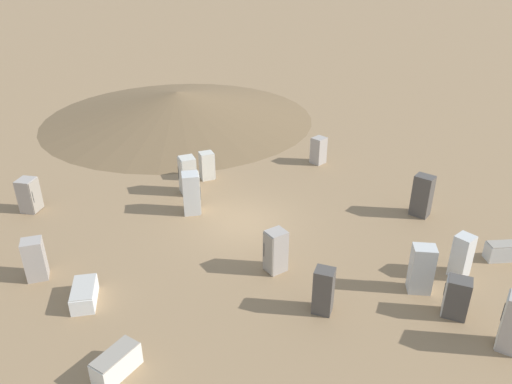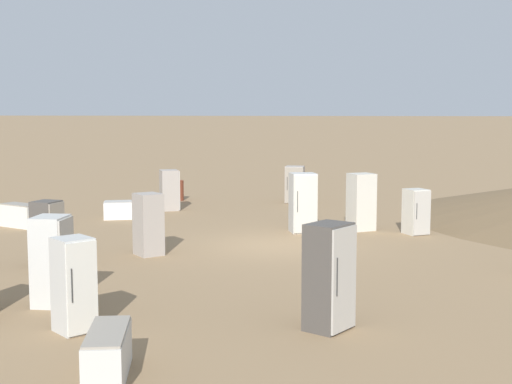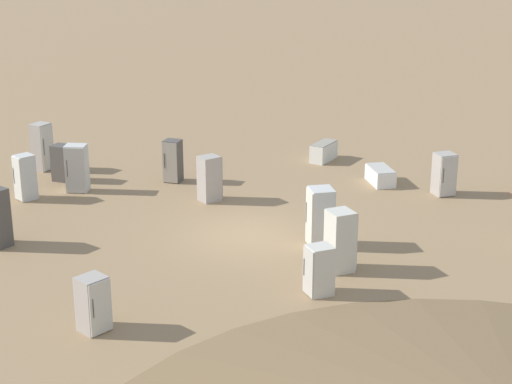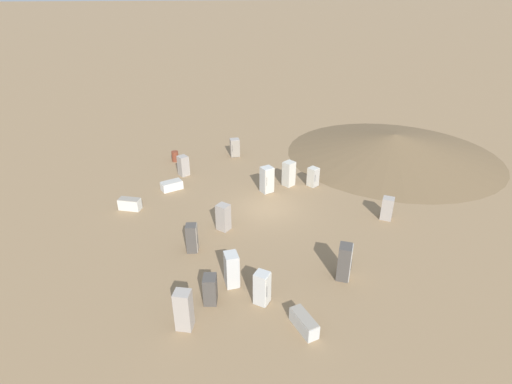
{
  "view_description": "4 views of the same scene",
  "coord_description": "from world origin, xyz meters",
  "px_view_note": "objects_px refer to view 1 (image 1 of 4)",
  "views": [
    {
      "loc": [
        -3.85,
        18.21,
        11.06
      ],
      "look_at": [
        -0.34,
        -1.25,
        0.92
      ],
      "focal_mm": 35.0,
      "sensor_mm": 36.0,
      "label": 1
    },
    {
      "loc": [
        -19.91,
        -3.02,
        3.86
      ],
      "look_at": [
        0.83,
        0.66,
        1.45
      ],
      "focal_mm": 50.0,
      "sensor_mm": 36.0,
      "label": 2
    },
    {
      "loc": [
        4.26,
        -25.63,
        10.3
      ],
      "look_at": [
        0.29,
        0.16,
        1.42
      ],
      "focal_mm": 60.0,
      "sensor_mm": 36.0,
      "label": 3
    },
    {
      "loc": [
        -22.3,
        5.41,
        13.01
      ],
      "look_at": [
        -0.84,
        0.91,
        1.77
      ],
      "focal_mm": 28.0,
      "sensor_mm": 36.0,
      "label": 4
    }
  ],
  "objects_px": {
    "discarded_fridge_2": "(318,150)",
    "discarded_fridge_4": "(29,195)",
    "discarded_fridge_8": "(422,196)",
    "discarded_fridge_11": "(35,259)",
    "discarded_fridge_0": "(84,294)",
    "discarded_fridge_13": "(191,193)",
    "discarded_fridge_12": "(324,291)",
    "discarded_fridge_14": "(462,256)",
    "discarded_fridge_15": "(276,251)",
    "discarded_fridge_7": "(421,269)",
    "discarded_fridge_10": "(188,175)",
    "discarded_fridge_3": "(456,298)",
    "discarded_fridge_5": "(207,166)",
    "discarded_fridge_9": "(506,251)",
    "discarded_fridge_6": "(116,363)"
  },
  "relations": [
    {
      "from": "discarded_fridge_2",
      "to": "discarded_fridge_0",
      "type": "bearing_deg",
      "value": -173.02
    },
    {
      "from": "discarded_fridge_10",
      "to": "discarded_fridge_14",
      "type": "xyz_separation_m",
      "value": [
        -11.68,
        4.61,
        -0.09
      ]
    },
    {
      "from": "discarded_fridge_2",
      "to": "discarded_fridge_12",
      "type": "bearing_deg",
      "value": -140.49
    },
    {
      "from": "discarded_fridge_0",
      "to": "discarded_fridge_6",
      "type": "distance_m",
      "value": 3.65
    },
    {
      "from": "discarded_fridge_14",
      "to": "discarded_fridge_10",
      "type": "bearing_deg",
      "value": -162.72
    },
    {
      "from": "discarded_fridge_2",
      "to": "discarded_fridge_3",
      "type": "relative_size",
      "value": 1.03
    },
    {
      "from": "discarded_fridge_2",
      "to": "discarded_fridge_8",
      "type": "relative_size",
      "value": 0.77
    },
    {
      "from": "discarded_fridge_2",
      "to": "discarded_fridge_11",
      "type": "bearing_deg",
      "value": 177.54
    },
    {
      "from": "discarded_fridge_3",
      "to": "discarded_fridge_13",
      "type": "relative_size",
      "value": 0.75
    },
    {
      "from": "discarded_fridge_5",
      "to": "discarded_fridge_13",
      "type": "bearing_deg",
      "value": -27.39
    },
    {
      "from": "discarded_fridge_6",
      "to": "discarded_fridge_10",
      "type": "relative_size",
      "value": 0.83
    },
    {
      "from": "discarded_fridge_4",
      "to": "discarded_fridge_15",
      "type": "distance_m",
      "value": 11.78
    },
    {
      "from": "discarded_fridge_14",
      "to": "discarded_fridge_2",
      "type": "bearing_deg",
      "value": 160.57
    },
    {
      "from": "discarded_fridge_8",
      "to": "discarded_fridge_13",
      "type": "relative_size",
      "value": 1.01
    },
    {
      "from": "discarded_fridge_8",
      "to": "discarded_fridge_11",
      "type": "xyz_separation_m",
      "value": [
        14.16,
        7.23,
        -0.16
      ]
    },
    {
      "from": "discarded_fridge_15",
      "to": "discarded_fridge_10",
      "type": "bearing_deg",
      "value": -1.63
    },
    {
      "from": "discarded_fridge_12",
      "to": "discarded_fridge_14",
      "type": "height_order",
      "value": "discarded_fridge_14"
    },
    {
      "from": "discarded_fridge_0",
      "to": "discarded_fridge_13",
      "type": "bearing_deg",
      "value": -125.67
    },
    {
      "from": "discarded_fridge_8",
      "to": "discarded_fridge_9",
      "type": "distance_m",
      "value": 4.18
    },
    {
      "from": "discarded_fridge_3",
      "to": "discarded_fridge_6",
      "type": "height_order",
      "value": "discarded_fridge_3"
    },
    {
      "from": "discarded_fridge_2",
      "to": "discarded_fridge_13",
      "type": "bearing_deg",
      "value": 176.42
    },
    {
      "from": "discarded_fridge_4",
      "to": "discarded_fridge_5",
      "type": "bearing_deg",
      "value": 124.02
    },
    {
      "from": "discarded_fridge_2",
      "to": "discarded_fridge_5",
      "type": "relative_size",
      "value": 1.03
    },
    {
      "from": "discarded_fridge_7",
      "to": "discarded_fridge_10",
      "type": "bearing_deg",
      "value": 146.61
    },
    {
      "from": "discarded_fridge_4",
      "to": "discarded_fridge_10",
      "type": "height_order",
      "value": "discarded_fridge_10"
    },
    {
      "from": "discarded_fridge_4",
      "to": "discarded_fridge_11",
      "type": "distance_m",
      "value": 5.47
    },
    {
      "from": "discarded_fridge_4",
      "to": "discarded_fridge_14",
      "type": "relative_size",
      "value": 0.92
    },
    {
      "from": "discarded_fridge_6",
      "to": "discarded_fridge_7",
      "type": "distance_m",
      "value": 10.34
    },
    {
      "from": "discarded_fridge_0",
      "to": "discarded_fridge_15",
      "type": "height_order",
      "value": "discarded_fridge_15"
    },
    {
      "from": "discarded_fridge_2",
      "to": "discarded_fridge_13",
      "type": "height_order",
      "value": "discarded_fridge_13"
    },
    {
      "from": "discarded_fridge_7",
      "to": "discarded_fridge_14",
      "type": "relative_size",
      "value": 1.07
    },
    {
      "from": "discarded_fridge_9",
      "to": "discarded_fridge_10",
      "type": "distance_m",
      "value": 14.02
    },
    {
      "from": "discarded_fridge_3",
      "to": "discarded_fridge_4",
      "type": "distance_m",
      "value": 18.04
    },
    {
      "from": "discarded_fridge_8",
      "to": "discarded_fridge_12",
      "type": "relative_size",
      "value": 1.15
    },
    {
      "from": "discarded_fridge_4",
      "to": "discarded_fridge_9",
      "type": "bearing_deg",
      "value": 89.3
    },
    {
      "from": "discarded_fridge_6",
      "to": "discarded_fridge_11",
      "type": "bearing_deg",
      "value": -15.68
    },
    {
      "from": "discarded_fridge_11",
      "to": "discarded_fridge_12",
      "type": "bearing_deg",
      "value": -27.23
    },
    {
      "from": "discarded_fridge_14",
      "to": "discarded_fridge_15",
      "type": "relative_size",
      "value": 1.0
    },
    {
      "from": "discarded_fridge_3",
      "to": "discarded_fridge_13",
      "type": "bearing_deg",
      "value": 75.96
    },
    {
      "from": "discarded_fridge_5",
      "to": "discarded_fridge_6",
      "type": "distance_m",
      "value": 12.95
    },
    {
      "from": "discarded_fridge_0",
      "to": "discarded_fridge_9",
      "type": "height_order",
      "value": "discarded_fridge_9"
    },
    {
      "from": "discarded_fridge_0",
      "to": "discarded_fridge_14",
      "type": "bearing_deg",
      "value": 176.16
    },
    {
      "from": "discarded_fridge_3",
      "to": "discarded_fridge_15",
      "type": "xyz_separation_m",
      "value": [
        6.09,
        -1.43,
        0.12
      ]
    },
    {
      "from": "discarded_fridge_11",
      "to": "discarded_fridge_0",
      "type": "bearing_deg",
      "value": -49.98
    },
    {
      "from": "discarded_fridge_7",
      "to": "discarded_fridge_15",
      "type": "relative_size",
      "value": 1.07
    },
    {
      "from": "discarded_fridge_3",
      "to": "discarded_fridge_10",
      "type": "bearing_deg",
      "value": 70.3
    },
    {
      "from": "discarded_fridge_3",
      "to": "discarded_fridge_7",
      "type": "relative_size",
      "value": 0.8
    },
    {
      "from": "discarded_fridge_13",
      "to": "discarded_fridge_14",
      "type": "relative_size",
      "value": 1.13
    },
    {
      "from": "discarded_fridge_6",
      "to": "discarded_fridge_15",
      "type": "xyz_separation_m",
      "value": [
        -3.69,
        -5.7,
        0.45
      ]
    },
    {
      "from": "discarded_fridge_2",
      "to": "discarded_fridge_4",
      "type": "relative_size",
      "value": 0.95
    }
  ]
}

